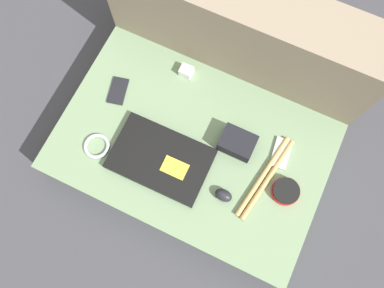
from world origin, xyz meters
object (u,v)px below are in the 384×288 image
computer_mouse (223,195)px  phone_silver (281,153)px  phone_black (118,91)px  camera_pouch (237,143)px  charger_brick (186,71)px  speaker_puck (286,191)px  laptop (161,159)px

computer_mouse → phone_silver: 0.26m
phone_black → camera_pouch: bearing=-14.1°
phone_black → charger_brick: size_ratio=2.48×
camera_pouch → charger_brick: bearing=147.8°
computer_mouse → speaker_puck: bearing=29.3°
laptop → speaker_puck: (0.45, 0.08, 0.00)m
phone_silver → phone_black: phone_silver is taller
speaker_puck → phone_silver: size_ratio=0.83×
camera_pouch → charger_brick: size_ratio=2.57×
phone_silver → camera_pouch: camera_pouch is taller
speaker_puck → phone_silver: speaker_puck is taller
phone_silver → camera_pouch: size_ratio=0.96×
computer_mouse → phone_black: 0.56m
charger_brick → laptop: bearing=-79.4°
phone_black → camera_pouch: (0.49, -0.00, 0.03)m
charger_brick → computer_mouse: bearing=-49.3°
charger_brick → camera_pouch: bearing=-32.2°
laptop → phone_black: laptop is taller
speaker_puck → charger_brick: 0.58m
phone_silver → phone_black: bearing=176.7°
speaker_puck → charger_brick: charger_brick is taller
phone_silver → phone_black: (-0.65, -0.04, -0.00)m
computer_mouse → camera_pouch: size_ratio=0.50×
phone_black → laptop: bearing=-46.0°
phone_silver → computer_mouse: bearing=-125.3°
laptop → phone_black: bearing=147.1°
phone_silver → phone_black: size_ratio=0.99×
phone_silver → speaker_puck: bearing=-69.2°
laptop → phone_black: (-0.27, 0.17, -0.01)m
charger_brick → phone_black: bearing=-138.6°
computer_mouse → camera_pouch: bearing=99.6°
phone_silver → charger_brick: size_ratio=2.46×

